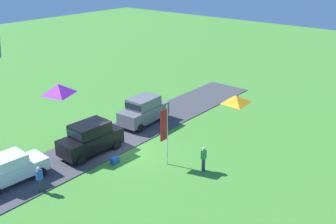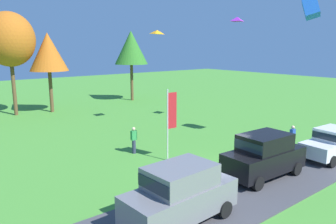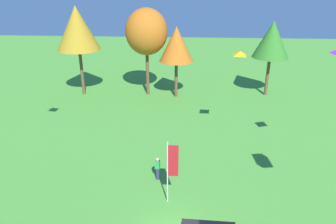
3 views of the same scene
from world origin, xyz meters
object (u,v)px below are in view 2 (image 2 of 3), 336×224
person_beside_suv (292,138)px  kite_diamond_low_drifter (157,32)px  tree_lone_near (131,48)px  person_watching_sky (134,140)px  tree_left_of_center (9,40)px  car_suv_by_flagpole (180,192)px  car_sedan_near_entrance (333,142)px  flag_banner (171,116)px  tree_center_back (48,52)px  kite_box_high_left (311,8)px  car_suv_mid_row (264,154)px  cooler_box (228,162)px  kite_diamond_mid_center (237,19)px

person_beside_suv → kite_diamond_low_drifter: kite_diamond_low_drifter is taller
tree_lone_near → kite_diamond_low_drifter: bearing=-113.2°
person_watching_sky → tree_left_of_center: (-2.70, 17.35, 6.45)m
person_beside_suv → tree_left_of_center: bearing=115.0°
car_suv_by_flagpole → car_sedan_near_entrance: size_ratio=1.04×
flag_banner → kite_diamond_low_drifter: kite_diamond_low_drifter is taller
person_beside_suv → tree_center_back: tree_center_back is taller
tree_center_back → tree_lone_near: size_ratio=0.94×
tree_center_back → kite_box_high_left: 24.36m
car_suv_by_flagpole → tree_lone_near: size_ratio=0.54×
kite_box_high_left → car_suv_mid_row: bearing=-163.9°
cooler_box → kite_box_high_left: bearing=-1.6°
person_beside_suv → cooler_box: size_ratio=3.05×
person_watching_sky → tree_left_of_center: 18.70m
tree_center_back → kite_diamond_low_drifter: 12.66m
car_suv_by_flagpole → kite_box_high_left: size_ratio=3.80×
person_beside_suv → person_watching_sky: bearing=143.7°
car_suv_by_flagpole → kite_diamond_low_drifter: size_ratio=4.54×
tree_left_of_center → kite_box_high_left: (13.02, -22.79, 1.83)m
tree_left_of_center → car_suv_by_flagpole: bearing=-91.1°
car_sedan_near_entrance → tree_lone_near: size_ratio=0.52×
person_watching_sky → person_beside_suv: bearing=-36.3°
flag_banner → person_watching_sky: bearing=114.4°
car_suv_mid_row → tree_left_of_center: tree_left_of_center is taller
car_suv_mid_row → kite_diamond_mid_center: 14.54m
car_suv_mid_row → kite_diamond_mid_center: size_ratio=4.48×
person_watching_sky → tree_lone_near: bearing=57.8°
tree_left_of_center → tree_center_back: size_ratio=1.23×
car_suv_mid_row → tree_center_back: 24.84m
flag_banner → tree_lone_near: bearing=63.3°
car_suv_by_flagpole → tree_lone_near: bearing=61.0°
tree_center_back → flag_banner: 19.40m
tree_left_of_center → kite_box_high_left: size_ratio=8.08×
tree_left_of_center → kite_diamond_low_drifter: 14.78m
kite_diamond_low_drifter → tree_center_back: bearing=114.5°
flag_banner → kite_box_high_left: (9.25, -3.06, 6.45)m
kite_diamond_mid_center → tree_left_of_center: bearing=131.9°
car_suv_mid_row → cooler_box: car_suv_mid_row is taller
person_watching_sky → tree_lone_near: size_ratio=0.20×
person_watching_sky → tree_left_of_center: size_ratio=0.17×
tree_lone_near → person_beside_suv: bearing=-97.2°
tree_center_back → kite_box_high_left: kite_box_high_left is taller
tree_left_of_center → cooler_box: (5.70, -22.58, -7.13)m
car_suv_mid_row → kite_diamond_mid_center: bearing=47.4°
cooler_box → kite_diamond_mid_center: (8.46, 6.80, 8.74)m
car_suv_mid_row → kite_box_high_left: kite_box_high_left is taller
person_watching_sky → tree_center_back: (0.68, 16.72, 5.25)m
car_suv_by_flagpole → cooler_box: 6.99m
tree_lone_near → flag_banner: (-10.20, -20.31, -3.81)m
car_suv_mid_row → cooler_box: (-0.08, 2.30, -1.10)m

